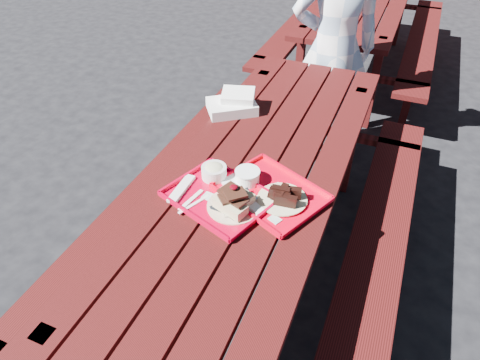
# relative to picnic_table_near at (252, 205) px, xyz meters

# --- Properties ---
(ground) EXTENTS (60.00, 60.00, 0.00)m
(ground) POSITION_rel_picnic_table_near_xyz_m (0.00, 0.00, -0.56)
(ground) COLOR black
(ground) RESTS_ON ground
(picnic_table_near) EXTENTS (1.41, 2.40, 0.75)m
(picnic_table_near) POSITION_rel_picnic_table_near_xyz_m (0.00, 0.00, 0.00)
(picnic_table_near) COLOR #410C0C
(picnic_table_near) RESTS_ON ground
(picnic_table_far) EXTENTS (1.41, 2.40, 0.75)m
(picnic_table_far) POSITION_rel_picnic_table_near_xyz_m (0.00, 2.80, 0.00)
(picnic_table_far) COLOR #410C0C
(picnic_table_far) RESTS_ON ground
(near_tray) EXTENTS (0.48, 0.43, 0.13)m
(near_tray) POSITION_rel_picnic_table_near_xyz_m (-0.06, -0.20, 0.22)
(near_tray) COLOR #BB0021
(near_tray) RESTS_ON picnic_table_near
(far_tray) EXTENTS (0.50, 0.46, 0.07)m
(far_tray) POSITION_rel_picnic_table_near_xyz_m (0.11, -0.12, 0.21)
(far_tray) COLOR red
(far_tray) RESTS_ON picnic_table_near
(white_cloth) EXTENTS (0.31, 0.29, 0.10)m
(white_cloth) POSITION_rel_picnic_table_near_xyz_m (-0.29, 0.46, 0.23)
(white_cloth) COLOR white
(white_cloth) RESTS_ON picnic_table_near
(person) EXTENTS (0.68, 0.58, 1.59)m
(person) POSITION_rel_picnic_table_near_xyz_m (0.04, 1.37, 0.24)
(person) COLOR #9FBBD7
(person) RESTS_ON ground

